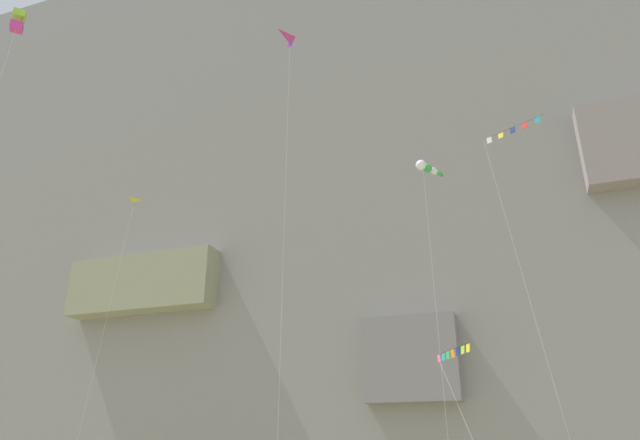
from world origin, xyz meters
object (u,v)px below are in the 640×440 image
at_px(kite_banner_upper_mid, 516,153).
at_px(kite_windsock_near_cliff, 427,168).
at_px(kite_delta_mid_right, 128,223).
at_px(kite_banner_mid_left, 455,360).
at_px(kite_delta_front_field, 294,52).
at_px(kite_box_low_right, 18,23).

height_order(kite_banner_upper_mid, kite_windsock_near_cliff, kite_banner_upper_mid).
distance_m(kite_delta_mid_right, kite_banner_mid_left, 36.87).
distance_m(kite_banner_upper_mid, kite_windsock_near_cliff, 6.95).
bearing_deg(kite_banner_mid_left, kite_windsock_near_cliff, 102.26).
bearing_deg(kite_banner_mid_left, kite_delta_mid_right, 162.53).
bearing_deg(kite_delta_front_field, kite_banner_upper_mid, 17.37).
bearing_deg(kite_delta_front_field, kite_box_low_right, -142.29).
bearing_deg(kite_banner_upper_mid, kite_box_low_right, -151.49).
bearing_deg(kite_windsock_near_cliff, kite_delta_front_field, -143.44).
height_order(kite_banner_mid_left, kite_delta_front_field, kite_delta_front_field).
relative_size(kite_banner_mid_left, kite_banner_upper_mid, 0.35).
distance_m(kite_delta_front_field, kite_windsock_near_cliff, 14.16).
height_order(kite_delta_mid_right, kite_banner_mid_left, kite_delta_mid_right).
bearing_deg(kite_delta_mid_right, kite_banner_upper_mid, -5.33).
bearing_deg(kite_delta_mid_right, kite_box_low_right, -75.37).
relative_size(kite_banner_upper_mid, kite_box_low_right, 0.82).
bearing_deg(kite_delta_mid_right, kite_windsock_near_cliff, -3.25).
relative_size(kite_banner_mid_left, kite_windsock_near_cliff, 0.36).
bearing_deg(kite_banner_mid_left, kite_banner_upper_mid, 53.17).
distance_m(kite_banner_upper_mid, kite_delta_front_field, 18.95).
bearing_deg(kite_box_low_right, kite_windsock_near_cliff, 37.29).
height_order(kite_delta_mid_right, kite_box_low_right, kite_box_low_right).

